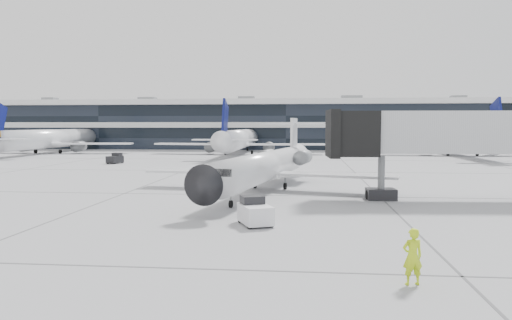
# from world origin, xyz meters

# --- Properties ---
(ground) EXTENTS (220.00, 220.00, 0.00)m
(ground) POSITION_xyz_m (0.00, 0.00, 0.00)
(ground) COLOR gray
(ground) RESTS_ON ground
(terminal) EXTENTS (170.00, 22.00, 10.00)m
(terminal) POSITION_xyz_m (0.00, 82.00, 5.00)
(terminal) COLOR black
(terminal) RESTS_ON ground
(bg_jet_left) EXTENTS (32.00, 40.00, 9.60)m
(bg_jet_left) POSITION_xyz_m (-45.00, 55.00, 0.00)
(bg_jet_left) COLOR white
(bg_jet_left) RESTS_ON ground
(bg_jet_center) EXTENTS (32.00, 40.00, 9.60)m
(bg_jet_center) POSITION_xyz_m (-8.00, 55.00, 0.00)
(bg_jet_center) COLOR white
(bg_jet_center) RESTS_ON ground
(bg_jet_right) EXTENTS (32.00, 40.00, 9.60)m
(bg_jet_right) POSITION_xyz_m (32.00, 55.00, 0.00)
(bg_jet_right) COLOR white
(bg_jet_right) RESTS_ON ground
(regional_jet) EXTENTS (21.35, 26.62, 6.17)m
(regional_jet) POSITION_xyz_m (1.15, 3.06, 2.11)
(regional_jet) COLOR silver
(regional_jet) RESTS_ON ground
(jet_bridge) EXTENTS (20.77, 5.24, 6.67)m
(jet_bridge) POSITION_xyz_m (17.38, -0.86, 4.86)
(jet_bridge) COLOR silver
(jet_bridge) RESTS_ON ground
(ramp_worker) EXTENTS (0.81, 0.63, 1.96)m
(ramp_worker) POSITION_xyz_m (8.00, -21.12, 0.98)
(ramp_worker) COLOR #C1E618
(ramp_worker) RESTS_ON ground
(baggage_tug) EXTENTS (2.26, 2.77, 1.53)m
(baggage_tug) POSITION_xyz_m (1.61, -11.38, 0.69)
(baggage_tug) COLOR white
(baggage_tug) RESTS_ON ground
(traffic_cone) EXTENTS (0.50, 0.50, 0.62)m
(traffic_cone) POSITION_xyz_m (-4.89, 14.23, 0.30)
(traffic_cone) COLOR #FC440D
(traffic_cone) RESTS_ON ground
(far_tug) EXTENTS (1.95, 2.64, 1.51)m
(far_tug) POSITION_xyz_m (-22.58, 30.04, 0.68)
(far_tug) COLOR black
(far_tug) RESTS_ON ground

